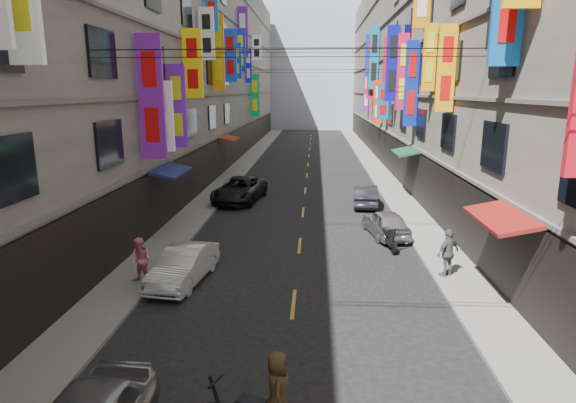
# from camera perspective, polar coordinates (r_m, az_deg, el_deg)

# --- Properties ---
(sidewalk_left) EXTENTS (2.00, 90.00, 0.12)m
(sidewalk_left) POSITION_cam_1_polar(r_m,az_deg,el_deg) (39.50, -6.50, 3.24)
(sidewalk_left) COLOR slate
(sidewalk_left) RESTS_ON ground
(sidewalk_right) EXTENTS (2.00, 90.00, 0.12)m
(sidewalk_right) POSITION_cam_1_polar(r_m,az_deg,el_deg) (39.31, 11.04, 3.03)
(sidewalk_right) COLOR slate
(sidewalk_right) RESTS_ON ground
(building_row_left) EXTENTS (10.14, 90.00, 19.00)m
(building_row_left) POSITION_cam_1_polar(r_m,az_deg,el_deg) (40.48, -15.60, 16.49)
(building_row_left) COLOR gray
(building_row_left) RESTS_ON ground
(building_row_right) EXTENTS (10.14, 90.00, 19.00)m
(building_row_right) POSITION_cam_1_polar(r_m,az_deg,el_deg) (40.11, 20.51, 16.19)
(building_row_right) COLOR gray
(building_row_right) RESTS_ON ground
(haze_block) EXTENTS (18.00, 8.00, 22.00)m
(haze_block) POSITION_cam_1_polar(r_m,az_deg,el_deg) (88.47, 2.92, 15.79)
(haze_block) COLOR #A6ACB9
(haze_block) RESTS_ON ground
(shop_signage) EXTENTS (14.00, 55.00, 11.66)m
(shop_signage) POSITION_cam_1_polar(r_m,az_deg,el_deg) (30.89, 1.76, 17.51)
(shop_signage) COLOR blue
(shop_signage) RESTS_ON ground
(street_awnings) EXTENTS (13.99, 35.20, 0.41)m
(street_awnings) POSITION_cam_1_polar(r_m,az_deg,el_deg) (22.75, -1.59, 3.61)
(street_awnings) COLOR #154F15
(street_awnings) RESTS_ON ground
(overhead_cables) EXTENTS (14.00, 38.04, 1.24)m
(overhead_cables) POSITION_cam_1_polar(r_m,az_deg,el_deg) (26.46, 1.94, 17.53)
(overhead_cables) COLOR black
(overhead_cables) RESTS_ON ground
(lane_markings) EXTENTS (0.12, 80.20, 0.01)m
(lane_markings) POSITION_cam_1_polar(r_m,az_deg,el_deg) (36.01, 2.16, 2.27)
(lane_markings) COLOR gold
(lane_markings) RESTS_ON ground
(scooter_far_right) EXTENTS (0.62, 1.79, 1.14)m
(scooter_far_right) POSITION_cam_1_polar(r_m,az_deg,el_deg) (21.27, 11.85, -4.43)
(scooter_far_right) COLOR black
(scooter_far_right) RESTS_ON ground
(car_left_mid) EXTENTS (1.88, 4.06, 1.29)m
(car_left_mid) POSITION_cam_1_polar(r_m,az_deg,el_deg) (17.68, -12.27, -7.39)
(car_left_mid) COLOR silver
(car_left_mid) RESTS_ON ground
(car_left_far) EXTENTS (3.18, 5.60, 1.48)m
(car_left_far) POSITION_cam_1_polar(r_m,az_deg,el_deg) (29.90, -5.76, 1.42)
(car_left_far) COLOR black
(car_left_far) RESTS_ON ground
(car_right_mid) EXTENTS (2.10, 3.93, 1.27)m
(car_right_mid) POSITION_cam_1_polar(r_m,az_deg,el_deg) (23.09, 11.51, -2.52)
(car_right_mid) COLOR #ABACB0
(car_right_mid) RESTS_ON ground
(car_right_far) EXTENTS (1.62, 3.95, 1.27)m
(car_right_far) POSITION_cam_1_polar(r_m,az_deg,el_deg) (28.91, 9.16, 0.71)
(car_right_far) COLOR #292830
(car_right_far) RESTS_ON ground
(pedestrian_lfar) EXTENTS (0.93, 0.79, 1.62)m
(pedestrian_lfar) POSITION_cam_1_polar(r_m,az_deg,el_deg) (17.67, -17.07, -6.70)
(pedestrian_lfar) COLOR pink
(pedestrian_lfar) RESTS_ON sidewalk_left
(pedestrian_rfar) EXTENTS (1.19, 1.07, 1.77)m
(pedestrian_rfar) POSITION_cam_1_polar(r_m,az_deg,el_deg) (18.39, 18.44, -5.79)
(pedestrian_rfar) COLOR #59595B
(pedestrian_rfar) RESTS_ON sidewalk_right
(pedestrian_crossing) EXTENTS (0.57, 0.80, 1.57)m
(pedestrian_crossing) POSITION_cam_1_polar(r_m,az_deg,el_deg) (10.55, -1.23, -21.21)
(pedestrian_crossing) COLOR #47341C
(pedestrian_crossing) RESTS_ON ground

